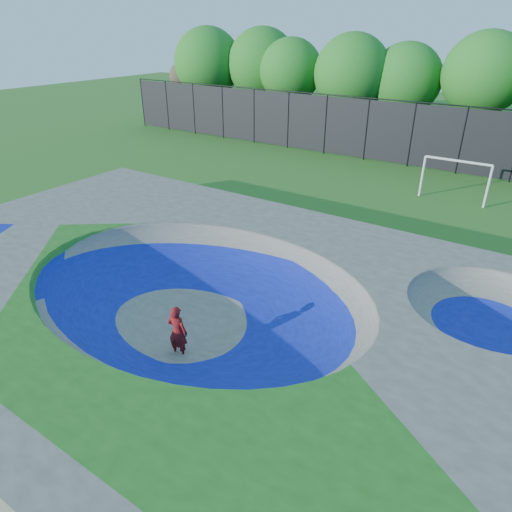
{
  "coord_description": "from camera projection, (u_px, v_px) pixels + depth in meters",
  "views": [
    {
      "loc": [
        7.97,
        -8.66,
        8.23
      ],
      "look_at": [
        0.18,
        3.0,
        1.1
      ],
      "focal_mm": 32.0,
      "sensor_mm": 36.0,
      "label": 1
    }
  ],
  "objects": [
    {
      "name": "soccer_goal",
      "position": [
        456.0,
        173.0,
        23.08
      ],
      "size": [
        3.33,
        0.12,
        2.2
      ],
      "color": "silver",
      "rests_on": "ground"
    },
    {
      "name": "treeline",
      "position": [
        417.0,
        77.0,
        31.92
      ],
      "size": [
        51.55,
        7.57,
        8.21
      ],
      "color": "#412F20",
      "rests_on": "ground"
    },
    {
      "name": "skate_deck",
      "position": [
        196.0,
        302.0,
        13.76
      ],
      "size": [
        22.0,
        14.0,
        1.5
      ],
      "primitive_type": "cube",
      "color": "gray",
      "rests_on": "ground"
    },
    {
      "name": "skateboard",
      "position": [
        180.0,
        355.0,
        12.7
      ],
      "size": [
        0.8,
        0.34,
        0.05
      ],
      "primitive_type": "cube",
      "rotation": [
        0.0,
        0.0,
        0.16
      ],
      "color": "black",
      "rests_on": "ground"
    },
    {
      "name": "fence",
      "position": [
        412.0,
        134.0,
        28.71
      ],
      "size": [
        48.09,
        0.09,
        4.04
      ],
      "color": "black",
      "rests_on": "ground"
    },
    {
      "name": "skater",
      "position": [
        178.0,
        332.0,
        12.34
      ],
      "size": [
        0.64,
        0.47,
        1.61
      ],
      "primitive_type": "imported",
      "rotation": [
        0.0,
        0.0,
        3.3
      ],
      "color": "red",
      "rests_on": "ground"
    },
    {
      "name": "ground",
      "position": [
        197.0,
        323.0,
        14.1
      ],
      "size": [
        120.0,
        120.0,
        0.0
      ],
      "primitive_type": "plane",
      "color": "#285D19",
      "rests_on": "ground"
    }
  ]
}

